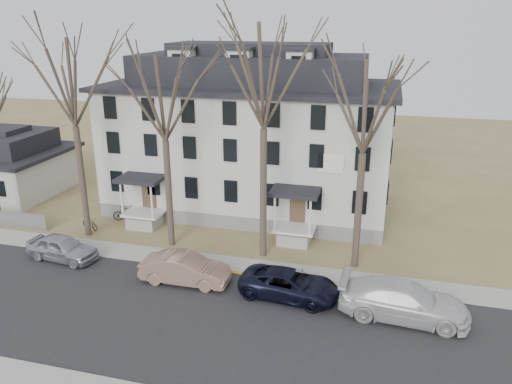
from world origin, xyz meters
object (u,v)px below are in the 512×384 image
(car_navy, at_px, (290,285))
(tree_far_left, at_px, (70,77))
(car_white, at_px, (404,301))
(bicycle_left, at_px, (90,224))
(car_silver, at_px, (62,248))
(small_house, at_px, (9,165))
(tree_mid_right, at_px, (366,101))
(tree_center, at_px, (264,69))
(car_tan, at_px, (185,270))
(bicycle_right, at_px, (126,214))
(tree_mid_left, at_px, (163,93))
(boarding_house, at_px, (251,137))

(car_navy, bearing_deg, tree_far_left, 78.72)
(car_white, xyz_separation_m, bicycle_left, (-20.49, 5.63, -0.48))
(car_silver, distance_m, bicycle_left, 4.57)
(small_house, bearing_deg, tree_mid_right, -12.27)
(tree_center, height_order, car_silver, tree_center)
(small_house, relative_size, car_tan, 1.79)
(car_silver, height_order, bicycle_left, car_silver)
(small_house, bearing_deg, bicycle_right, -15.51)
(car_silver, height_order, bicycle_right, car_silver)
(tree_mid_left, relative_size, car_silver, 2.90)
(boarding_house, distance_m, car_tan, 13.31)
(small_house, bearing_deg, tree_mid_left, -20.03)
(boarding_house, xyz_separation_m, tree_mid_right, (8.50, -8.15, 4.22))
(boarding_house, distance_m, bicycle_right, 10.57)
(car_navy, bearing_deg, car_silver, 92.45)
(small_house, xyz_separation_m, tree_far_left, (11.00, -6.20, 8.09))
(tree_far_left, distance_m, bicycle_right, 10.26)
(car_white, bearing_deg, tree_center, 62.18)
(tree_far_left, height_order, tree_center, tree_center)
(boarding_house, bearing_deg, tree_mid_left, -110.20)
(small_house, relative_size, car_navy, 1.70)
(bicycle_right, bearing_deg, tree_center, -122.87)
(tree_far_left, distance_m, car_white, 22.74)
(tree_center, relative_size, car_navy, 2.86)
(car_navy, height_order, bicycle_right, car_navy)
(tree_mid_left, distance_m, bicycle_right, 10.58)
(tree_center, relative_size, bicycle_right, 7.97)
(small_house, distance_m, tree_far_left, 15.00)
(boarding_house, relative_size, tree_mid_left, 1.63)
(tree_center, height_order, tree_mid_right, tree_center)
(car_white, bearing_deg, bicycle_right, 70.88)
(tree_mid_left, bearing_deg, boarding_house, 69.80)
(tree_mid_left, distance_m, tree_center, 6.18)
(car_tan, height_order, car_navy, car_tan)
(tree_center, bearing_deg, boarding_house, 110.20)
(boarding_house, height_order, car_tan, boarding_house)
(car_navy, distance_m, bicycle_left, 15.75)
(car_silver, xyz_separation_m, car_navy, (13.88, -0.75, -0.04))
(bicycle_left, bearing_deg, boarding_house, -30.38)
(boarding_house, height_order, tree_mid_left, tree_mid_left)
(tree_mid_right, relative_size, car_tan, 2.62)
(small_house, bearing_deg, boarding_house, 5.59)
(car_white, bearing_deg, boarding_house, 43.45)
(tree_center, bearing_deg, car_navy, -60.39)
(car_silver, relative_size, car_white, 0.72)
(tree_mid_right, height_order, car_silver, tree_mid_right)
(tree_mid_right, bearing_deg, car_white, -61.51)
(tree_mid_right, xyz_separation_m, car_white, (2.61, -4.81, -8.72))
(small_house, height_order, car_silver, small_house)
(car_tan, xyz_separation_m, bicycle_right, (-7.46, 7.13, -0.25))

